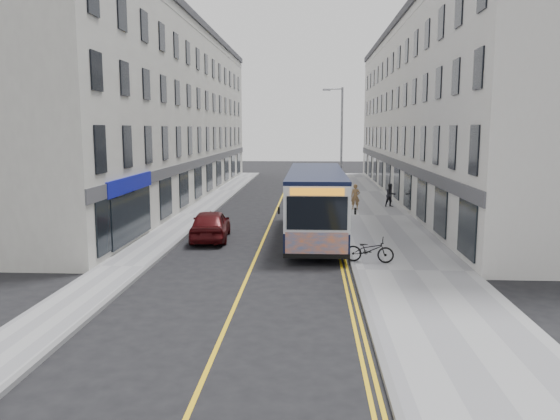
# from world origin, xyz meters

# --- Properties ---
(ground) EXTENTS (140.00, 140.00, 0.00)m
(ground) POSITION_xyz_m (0.00, 0.00, 0.00)
(ground) COLOR black
(ground) RESTS_ON ground
(pavement_east) EXTENTS (4.50, 64.00, 0.12)m
(pavement_east) POSITION_xyz_m (6.25, 12.00, 0.06)
(pavement_east) COLOR #97979A
(pavement_east) RESTS_ON ground
(pavement_west) EXTENTS (2.00, 64.00, 0.12)m
(pavement_west) POSITION_xyz_m (-5.00, 12.00, 0.06)
(pavement_west) COLOR #97979A
(pavement_west) RESTS_ON ground
(kerb_east) EXTENTS (0.18, 64.00, 0.13)m
(kerb_east) POSITION_xyz_m (4.00, 12.00, 0.07)
(kerb_east) COLOR slate
(kerb_east) RESTS_ON ground
(kerb_west) EXTENTS (0.18, 64.00, 0.13)m
(kerb_west) POSITION_xyz_m (-4.00, 12.00, 0.07)
(kerb_west) COLOR slate
(kerb_west) RESTS_ON ground
(road_centre_line) EXTENTS (0.12, 64.00, 0.01)m
(road_centre_line) POSITION_xyz_m (0.00, 12.00, 0.00)
(road_centre_line) COLOR yellow
(road_centre_line) RESTS_ON ground
(road_dbl_yellow_inner) EXTENTS (0.10, 64.00, 0.01)m
(road_dbl_yellow_inner) POSITION_xyz_m (3.55, 12.00, 0.00)
(road_dbl_yellow_inner) COLOR yellow
(road_dbl_yellow_inner) RESTS_ON ground
(road_dbl_yellow_outer) EXTENTS (0.10, 64.00, 0.01)m
(road_dbl_yellow_outer) POSITION_xyz_m (3.75, 12.00, 0.00)
(road_dbl_yellow_outer) COLOR yellow
(road_dbl_yellow_outer) RESTS_ON ground
(terrace_east) EXTENTS (6.00, 46.00, 13.00)m
(terrace_east) POSITION_xyz_m (11.50, 21.00, 6.50)
(terrace_east) COLOR silver
(terrace_east) RESTS_ON ground
(terrace_west) EXTENTS (6.00, 46.00, 13.00)m
(terrace_west) POSITION_xyz_m (-9.00, 21.00, 6.50)
(terrace_west) COLOR beige
(terrace_west) RESTS_ON ground
(streetlamp) EXTENTS (1.32, 0.18, 8.00)m
(streetlamp) POSITION_xyz_m (4.17, 14.00, 4.38)
(streetlamp) COLOR #95979D
(streetlamp) RESTS_ON ground
(city_bus) EXTENTS (2.71, 11.61, 3.37)m
(city_bus) POSITION_xyz_m (2.55, 5.30, 1.84)
(city_bus) COLOR black
(city_bus) RESTS_ON ground
(bicycle) EXTENTS (2.01, 0.97, 1.01)m
(bicycle) POSITION_xyz_m (4.67, -0.07, 0.63)
(bicycle) COLOR black
(bicycle) RESTS_ON pavement_east
(pedestrian_near) EXTENTS (0.67, 0.50, 1.67)m
(pedestrian_near) POSITION_xyz_m (5.25, 14.46, 0.95)
(pedestrian_near) COLOR olive
(pedestrian_near) RESTS_ON pavement_east
(pedestrian_far) EXTENTS (0.93, 0.83, 1.59)m
(pedestrian_far) POSITION_xyz_m (7.73, 15.75, 0.92)
(pedestrian_far) COLOR black
(pedestrian_far) RESTS_ON pavement_east
(car_white) EXTENTS (1.63, 4.62, 1.52)m
(car_white) POSITION_xyz_m (1.80, 22.41, 0.76)
(car_white) COLOR silver
(car_white) RESTS_ON ground
(car_maroon) EXTENTS (2.14, 4.55, 1.51)m
(car_maroon) POSITION_xyz_m (-2.59, 4.55, 0.75)
(car_maroon) COLOR #490C0E
(car_maroon) RESTS_ON ground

